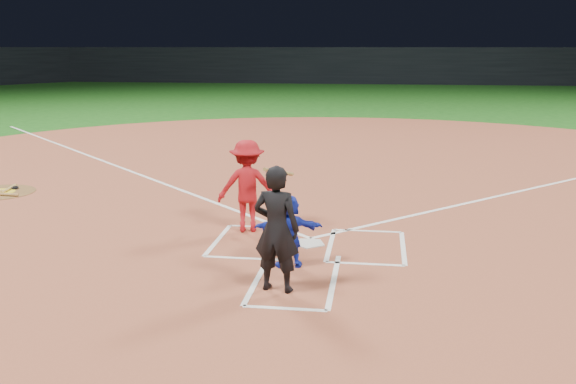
# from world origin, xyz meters

# --- Properties ---
(ground) EXTENTS (120.00, 120.00, 0.00)m
(ground) POSITION_xyz_m (0.00, 0.00, 0.00)
(ground) COLOR #154D13
(ground) RESTS_ON ground
(home_plate_dirt) EXTENTS (28.00, 28.00, 0.01)m
(home_plate_dirt) POSITION_xyz_m (0.00, 6.00, 0.01)
(home_plate_dirt) COLOR brown
(home_plate_dirt) RESTS_ON ground
(stadium_wall_far) EXTENTS (80.00, 1.20, 3.20)m
(stadium_wall_far) POSITION_xyz_m (0.00, 48.00, 1.60)
(stadium_wall_far) COLOR black
(stadium_wall_far) RESTS_ON ground
(home_plate) EXTENTS (0.60, 0.60, 0.02)m
(home_plate) POSITION_xyz_m (0.00, 0.00, 0.02)
(home_plate) COLOR silver
(home_plate) RESTS_ON home_plate_dirt
(on_deck_bat_a) EXTENTS (0.22, 0.84, 0.06)m
(on_deck_bat_a) POSITION_xyz_m (-7.39, 3.13, 0.05)
(on_deck_bat_a) COLOR #A47F3C
(on_deck_bat_a) RESTS_ON on_deck_circle
(on_deck_bat_c) EXTENTS (0.84, 0.12, 0.06)m
(on_deck_bat_c) POSITION_xyz_m (-7.24, 2.58, 0.05)
(on_deck_bat_c) COLOR olive
(on_deck_bat_c) RESTS_ON on_deck_circle
(bat_weight_donut) EXTENTS (0.19, 0.19, 0.05)m
(bat_weight_donut) POSITION_xyz_m (-7.34, 3.28, 0.05)
(bat_weight_donut) COLOR black
(bat_weight_donut) RESTS_ON on_deck_circle
(catcher) EXTENTS (1.09, 0.53, 1.13)m
(catcher) POSITION_xyz_m (-0.18, -1.18, 0.58)
(catcher) COLOR #1629B8
(catcher) RESTS_ON home_plate_dirt
(umpire) EXTENTS (0.70, 0.52, 1.76)m
(umpire) POSITION_xyz_m (-0.21, -2.17, 0.89)
(umpire) COLOR black
(umpire) RESTS_ON home_plate_dirt
(chalk_markings) EXTENTS (28.35, 17.32, 0.01)m
(chalk_markings) POSITION_xyz_m (0.00, 5.29, 0.01)
(chalk_markings) COLOR white
(chalk_markings) RESTS_ON home_plate_dirt
(batter_at_plate) EXTENTS (1.41, 0.94, 1.67)m
(batter_at_plate) POSITION_xyz_m (-1.19, 0.65, 0.85)
(batter_at_plate) COLOR #A21218
(batter_at_plate) RESTS_ON home_plate_dirt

